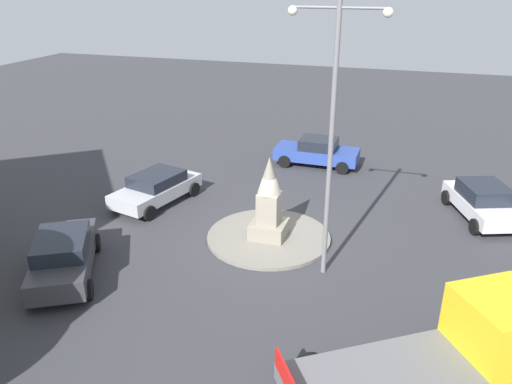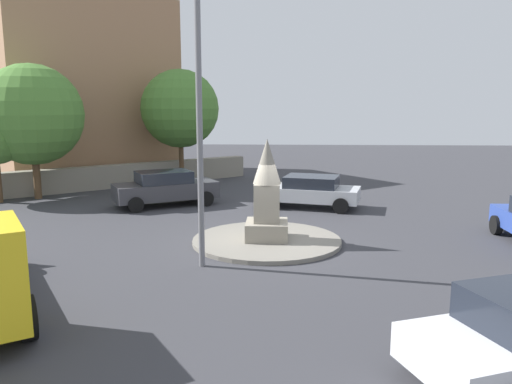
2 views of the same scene
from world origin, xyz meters
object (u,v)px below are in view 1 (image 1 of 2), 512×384
(car_dark_grey_passing, at_px, (64,255))
(monument, at_px, (269,203))
(streetlamp, at_px, (332,121))
(car_silver_parked_left, at_px, (156,187))
(truck_yellow_far_side, at_px, (455,350))
(car_blue_near_island, at_px, (317,152))
(car_white_parked_right, at_px, (483,201))

(car_dark_grey_passing, bearing_deg, monument, -141.46)
(monument, xyz_separation_m, streetlamp, (-2.42, 1.68, 3.75))
(streetlamp, xyz_separation_m, car_silver_parked_left, (8.03, -3.35, -4.51))
(car_silver_parked_left, height_order, truck_yellow_far_side, truck_yellow_far_side)
(car_silver_parked_left, xyz_separation_m, car_blue_near_island, (-5.74, -6.86, 0.02))
(truck_yellow_far_side, bearing_deg, streetlamp, -46.44)
(car_dark_grey_passing, bearing_deg, truck_yellow_far_side, 174.08)
(monument, bearing_deg, truck_yellow_far_side, 137.53)
(monument, xyz_separation_m, car_white_parked_right, (-7.83, -4.38, -0.73))
(car_blue_near_island, bearing_deg, truck_yellow_far_side, 113.37)
(car_white_parked_right, height_order, truck_yellow_far_side, truck_yellow_far_side)
(car_blue_near_island, bearing_deg, car_silver_parked_left, 50.11)
(car_silver_parked_left, height_order, car_blue_near_island, car_blue_near_island)
(monument, relative_size, car_silver_parked_left, 0.70)
(car_white_parked_right, bearing_deg, streetlamp, 48.25)
(car_dark_grey_passing, xyz_separation_m, truck_yellow_far_side, (-12.00, 1.24, 0.26))
(streetlamp, xyz_separation_m, car_blue_near_island, (2.29, -10.22, -4.49))
(car_white_parked_right, xyz_separation_m, car_dark_grey_passing, (13.52, 8.91, 0.03))
(streetlamp, distance_m, car_white_parked_right, 9.27)
(car_silver_parked_left, distance_m, car_dark_grey_passing, 6.20)
(streetlamp, relative_size, truck_yellow_far_side, 1.37)
(monument, distance_m, car_dark_grey_passing, 7.31)
(car_blue_near_island, bearing_deg, car_white_parked_right, 151.63)
(monument, distance_m, car_silver_parked_left, 5.90)
(car_white_parked_right, distance_m, car_blue_near_island, 8.75)
(truck_yellow_far_side, bearing_deg, car_dark_grey_passing, -5.92)
(monument, height_order, streetlamp, streetlamp)
(car_silver_parked_left, distance_m, truck_yellow_far_side, 14.06)
(car_white_parked_right, height_order, car_blue_near_island, car_white_parked_right)
(car_white_parked_right, height_order, car_dark_grey_passing, car_dark_grey_passing)
(car_silver_parked_left, bearing_deg, streetlamp, 157.33)
(monument, relative_size, car_dark_grey_passing, 0.68)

